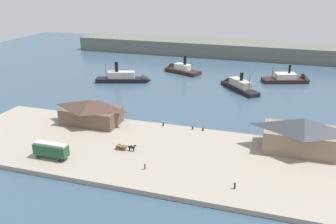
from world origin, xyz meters
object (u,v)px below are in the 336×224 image
object	(u,v)px
ferry_shed_customs_shed	(91,111)
mooring_post_center_east	(163,125)
mooring_post_east	(193,128)
ferry_approaching_west	(237,85)
ferry_departing_north	(291,79)
ferry_near_quay	(179,69)
ferry_approaching_east	(127,78)
street_tram	(51,149)
pedestrian_standing_center	(46,147)
pedestrian_near_cart	(235,186)
horse_cart	(126,147)
pedestrian_at_waters_edge	(145,166)
ferry_shed_west_terminal	(302,134)
mooring_post_center_west	(63,112)
mooring_post_west	(203,129)

from	to	relation	value
ferry_shed_customs_shed	mooring_post_center_east	distance (m)	22.46
mooring_post_east	ferry_approaching_west	distance (m)	49.23
ferry_shed_customs_shed	mooring_post_center_east	size ratio (longest dim) A/B	19.66
mooring_post_center_east	ferry_departing_north	xyz separation A→B (m)	(37.39, 66.35, -0.27)
ferry_near_quay	ferry_approaching_east	xyz separation A→B (m)	(-17.30, -23.44, 0.27)
street_tram	ferry_approaching_east	bearing A→B (deg)	99.13
ferry_approaching_east	ferry_departing_north	world-z (taller)	ferry_approaching_east
pedestrian_standing_center	mooring_post_center_east	world-z (taller)	pedestrian_standing_center
ferry_shed_customs_shed	ferry_departing_north	bearing A→B (deg)	50.10
pedestrian_near_cart	ferry_near_quay	xyz separation A→B (m)	(-39.71, 96.19, -0.52)
horse_cart	pedestrian_at_waters_edge	world-z (taller)	horse_cart
street_tram	ferry_approaching_west	size ratio (longest dim) A/B	0.43
ferry_shed_west_terminal	pedestrian_at_waters_edge	distance (m)	41.32
street_tram	ferry_departing_north	bearing A→B (deg)	58.57
ferry_shed_west_terminal	ferry_near_quay	distance (m)	90.54
mooring_post_east	ferry_near_quay	distance (m)	72.19
mooring_post_center_west	ferry_approaching_west	world-z (taller)	ferry_approaching_west
ferry_shed_customs_shed	ferry_shed_west_terminal	distance (m)	60.89
pedestrian_standing_center	ferry_departing_north	distance (m)	109.47
mooring_post_center_east	pedestrian_near_cart	bearing A→B (deg)	-47.81
mooring_post_center_east	mooring_post_east	size ratio (longest dim) A/B	1.00
pedestrian_near_cart	mooring_post_east	bearing A→B (deg)	119.86
mooring_post_center_west	ferry_shed_customs_shed	bearing A→B (deg)	-19.40
pedestrian_at_waters_edge	ferry_approaching_west	size ratio (longest dim) A/B	0.08
ferry_shed_customs_shed	pedestrian_at_waters_edge	size ratio (longest dim) A/B	11.05
pedestrian_at_waters_edge	mooring_post_center_east	xyz separation A→B (m)	(-3.99, 25.86, -0.28)
horse_cart	ferry_departing_north	bearing A→B (deg)	63.73
street_tram	pedestrian_standing_center	size ratio (longest dim) A/B	5.22
horse_cart	ferry_near_quay	world-z (taller)	ferry_near_quay
horse_cart	ferry_departing_north	size ratio (longest dim) A/B	0.26
pedestrian_at_waters_edge	mooring_post_west	size ratio (longest dim) A/B	1.78
mooring_post_center_west	ferry_near_quay	distance (m)	71.11
horse_cart	mooring_post_west	xyz separation A→B (m)	(16.57, 18.34, -0.48)
pedestrian_standing_center	ferry_near_quay	xyz separation A→B (m)	(9.62, 92.57, -0.55)
ferry_shed_west_terminal	pedestrian_standing_center	bearing A→B (deg)	-162.66
street_tram	ferry_departing_north	size ratio (longest dim) A/B	0.41
ferry_departing_north	ferry_shed_customs_shed	bearing A→B (deg)	-129.90
ferry_shed_customs_shed	ferry_approaching_east	size ratio (longest dim) A/B	0.71
ferry_shed_customs_shed	ferry_approaching_west	size ratio (longest dim) A/B	0.86
ferry_shed_customs_shed	pedestrian_standing_center	size ratio (longest dim) A/B	10.36
pedestrian_near_cart	mooring_post_center_west	size ratio (longest dim) A/B	1.82
mooring_post_center_east	mooring_post_center_west	xyz separation A→B (m)	(-35.31, 0.37, 0.00)
ferry_shed_customs_shed	mooring_post_east	xyz separation A→B (m)	(30.91, 4.56, -3.36)
horse_cart	mooring_post_center_west	distance (m)	36.11
ferry_shed_west_terminal	street_tram	size ratio (longest dim) A/B	2.18
pedestrian_near_cart	mooring_post_center_west	xyz separation A→B (m)	(-60.52, 28.19, -0.30)
horse_cart	mooring_post_center_west	world-z (taller)	horse_cart
ferry_near_quay	pedestrian_standing_center	bearing A→B (deg)	-95.93
mooring_post_center_west	pedestrian_standing_center	bearing A→B (deg)	-65.51
ferry_shed_customs_shed	ferry_departing_north	distance (m)	92.30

